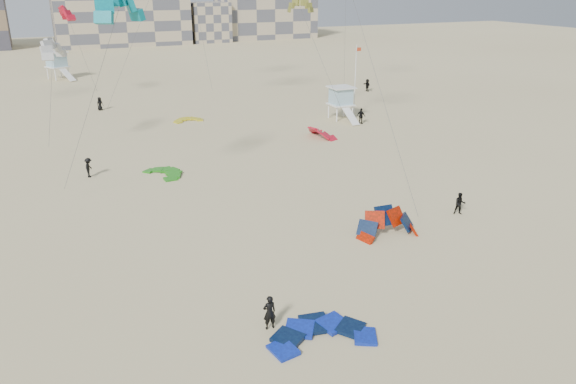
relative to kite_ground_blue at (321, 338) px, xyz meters
name	(u,v)px	position (x,y,z in m)	size (l,w,h in m)	color
ground	(322,305)	(1.32, 2.53, 0.00)	(320.00, 320.00, 0.00)	#CDBD8A
kite_ground_blue	(321,338)	(0.00, 0.00, 0.00)	(4.52, 4.72, 0.60)	#0B2BC1
kite_ground_orange	(388,235)	(9.04, 8.20, 0.00)	(4.29, 3.04, 2.93)	#FF1800
kite_ground_green	(164,175)	(-1.58, 26.16, 0.00)	(3.55, 3.76, 0.52)	#20991B
kite_ground_red_far	(321,137)	(16.24, 31.57, 0.00)	(3.66, 3.45, 1.76)	red
kite_ground_yellow	(188,121)	(5.21, 44.23, 0.00)	(3.08, 3.23, 0.46)	#C8D821
kitesurfer_main	(269,312)	(-1.88, 1.71, 0.87)	(0.64, 0.42, 1.75)	black
kitesurfer_b	(460,204)	(15.58, 9.11, 0.79)	(0.77, 0.60, 1.59)	black
kitesurfer_c	(89,168)	(-7.39, 28.04, 0.83)	(1.07, 0.62, 1.66)	black
kitesurfer_d	(361,116)	(22.99, 34.82, 0.91)	(1.06, 0.44, 1.81)	black
kitesurfer_e	(100,104)	(-3.46, 54.47, 0.84)	(0.82, 0.53, 1.67)	black
kitesurfer_f	(367,85)	(34.22, 51.82, 0.91)	(1.68, 0.53, 1.81)	black
kite_fly_teal_a	(119,9)	(-4.63, 21.05, 13.64)	(7.81, 5.69, 14.17)	#01879B
kite_fly_grey	(53,51)	(-8.60, 36.63, 9.51)	(4.59, 4.55, 9.84)	silver
kite_fly_olive	(300,7)	(17.67, 40.15, 12.63)	(5.28, 6.90, 12.62)	olive
kite_fly_red	(67,14)	(-5.58, 61.11, 11.32)	(4.77, 3.96, 11.94)	red
lifeguard_tower_near	(341,103)	(22.01, 37.89, 1.90)	(2.73, 5.23, 3.84)	white
lifeguard_tower_far	(57,66)	(-6.89, 82.13, 2.19)	(4.21, 6.63, 4.42)	white
flagpole	(355,79)	(24.58, 39.12, 4.37)	(0.68, 0.10, 8.34)	white
condo_mid	(121,20)	(11.32, 132.53, 6.00)	(32.00, 16.00, 12.00)	tan
condo_east	(265,8)	(51.32, 134.53, 8.00)	(26.00, 14.00, 16.00)	tan
condo_fill_right	(208,22)	(33.32, 130.53, 5.00)	(10.00, 10.00, 10.00)	tan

